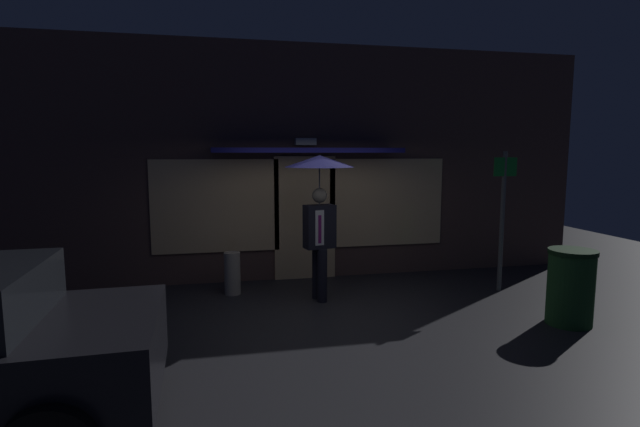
{
  "coord_description": "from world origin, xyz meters",
  "views": [
    {
      "loc": [
        -1.5,
        -6.13,
        2.26
      ],
      "look_at": [
        -0.01,
        0.86,
        1.35
      ],
      "focal_mm": 26.78,
      "sensor_mm": 36.0,
      "label": 1
    }
  ],
  "objects_px": {
    "person_with_umbrella": "(320,191)",
    "sidewalk_bollard": "(232,273)",
    "street_sign_post": "(503,212)",
    "trash_bin": "(571,287)"
  },
  "relations": [
    {
      "from": "person_with_umbrella",
      "to": "sidewalk_bollard",
      "type": "relative_size",
      "value": 3.26
    },
    {
      "from": "street_sign_post",
      "to": "sidewalk_bollard",
      "type": "distance_m",
      "value": 4.48
    },
    {
      "from": "street_sign_post",
      "to": "trash_bin",
      "type": "bearing_deg",
      "value": -89.89
    },
    {
      "from": "sidewalk_bollard",
      "to": "street_sign_post",
      "type": "bearing_deg",
      "value": -9.24
    },
    {
      "from": "trash_bin",
      "to": "person_with_umbrella",
      "type": "bearing_deg",
      "value": 150.4
    },
    {
      "from": "person_with_umbrella",
      "to": "street_sign_post",
      "type": "bearing_deg",
      "value": -14.24
    },
    {
      "from": "person_with_umbrella",
      "to": "street_sign_post",
      "type": "xyz_separation_m",
      "value": [
        3.01,
        -0.11,
        -0.38
      ]
    },
    {
      "from": "street_sign_post",
      "to": "trash_bin",
      "type": "relative_size",
      "value": 2.28
    },
    {
      "from": "person_with_umbrella",
      "to": "trash_bin",
      "type": "bearing_deg",
      "value": -41.73
    },
    {
      "from": "person_with_umbrella",
      "to": "trash_bin",
      "type": "relative_size",
      "value": 2.21
    }
  ]
}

